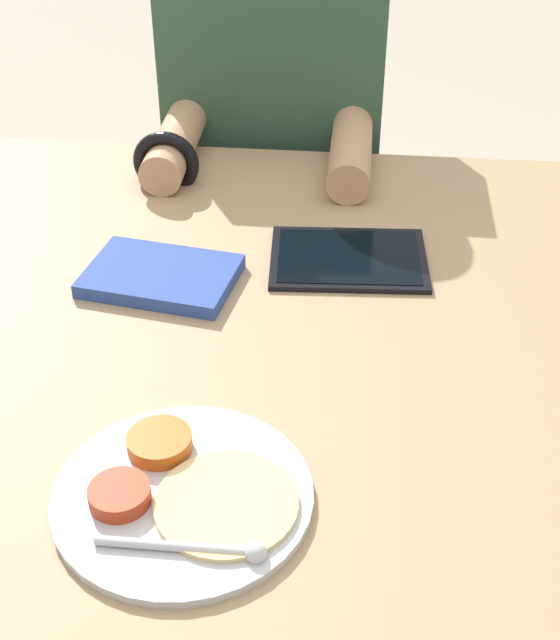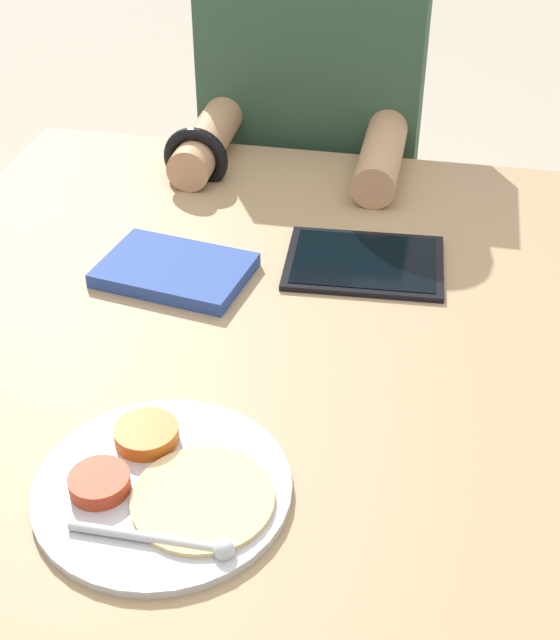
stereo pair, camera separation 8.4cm
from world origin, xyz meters
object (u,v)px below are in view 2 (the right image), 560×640
at_px(thali_tray, 162,485).
at_px(person_diner, 311,194).
at_px(red_notebook, 175,271).
at_px(tablet_device, 364,262).

distance_m(thali_tray, person_diner, 0.99).
xyz_separation_m(thali_tray, red_notebook, (-0.11, 0.39, 0.00)).
xyz_separation_m(red_notebook, tablet_device, (0.26, 0.08, -0.00)).
height_order(thali_tray, person_diner, person_diner).
distance_m(red_notebook, person_diner, 0.61).
height_order(red_notebook, tablet_device, red_notebook).
bearing_deg(thali_tray, tablet_device, 72.45).
xyz_separation_m(thali_tray, person_diner, (-0.01, 0.97, -0.17)).
bearing_deg(person_diner, thali_tray, -89.51).
relative_size(thali_tray, person_diner, 0.22).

